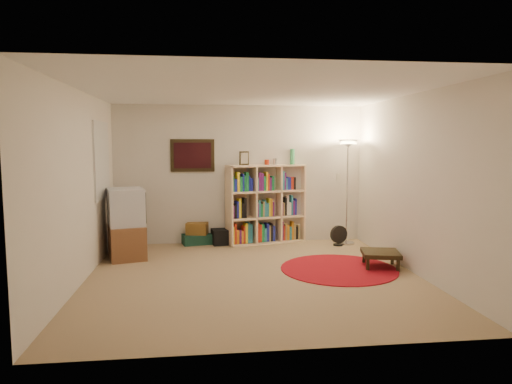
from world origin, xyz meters
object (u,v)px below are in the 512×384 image
floor_fan (339,236)px  side_table (381,254)px  bookshelf (264,205)px  suitcase (198,239)px  tv_stand (127,225)px  floor_lamp (348,158)px

floor_fan → side_table: 1.48m
bookshelf → suitcase: bearing=164.3°
tv_stand → suitcase: 1.49m
floor_lamp → tv_stand: size_ratio=1.70×
side_table → floor_fan: bearing=97.0°
bookshelf → floor_lamp: (1.46, -0.29, 0.87)m
side_table → floor_lamp: bearing=90.0°
bookshelf → floor_fan: 1.44m
suitcase → bookshelf: bearing=-15.1°
bookshelf → floor_lamp: 1.72m
bookshelf → side_table: bearing=-66.4°
floor_fan → suitcase: bearing=153.7°
floor_fan → tv_stand: size_ratio=0.33×
floor_lamp → side_table: floor_lamp is taller
floor_lamp → tv_stand: 3.96m
bookshelf → floor_lamp: floor_lamp is taller
side_table → bookshelf: bearing=127.5°
tv_stand → floor_fan: bearing=-8.7°
floor_fan → side_table: bearing=-98.9°
tv_stand → side_table: size_ratio=1.76×
bookshelf → suitcase: size_ratio=2.74×
floor_lamp → floor_fan: 1.40m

